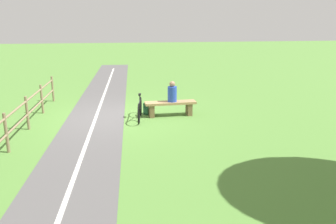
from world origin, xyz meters
TOP-DOWN VIEW (x-y plane):
  - ground_plane at (0.00, 0.00)m, footprint 80.00×80.00m
  - paved_path at (0.81, 4.00)m, footprint 3.71×36.05m
  - path_centre_line at (0.81, 4.00)m, footprint 1.69×31.97m
  - bench at (-1.95, 0.20)m, footprint 1.78×0.48m
  - person_seated at (-2.01, 0.20)m, footprint 0.32×0.32m
  - bicycle at (-0.86, 0.47)m, footprint 0.26×1.64m
  - backpack at (-1.20, -0.10)m, footprint 0.35×0.36m
  - fence_roadside at (2.63, 2.88)m, footprint 0.43×11.22m

SIDE VIEW (x-z plane):
  - ground_plane at x=0.00m, z-range 0.00..0.00m
  - paved_path at x=0.81m, z-range 0.00..0.02m
  - path_centre_line at x=0.81m, z-range 0.02..0.02m
  - backpack at x=-1.20m, z-range 0.00..0.40m
  - bench at x=-1.95m, z-range 0.10..0.60m
  - bicycle at x=-0.86m, z-range -0.07..0.77m
  - fence_roadside at x=2.63m, z-range 0.10..1.13m
  - person_seated at x=-2.01m, z-range 0.46..1.17m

